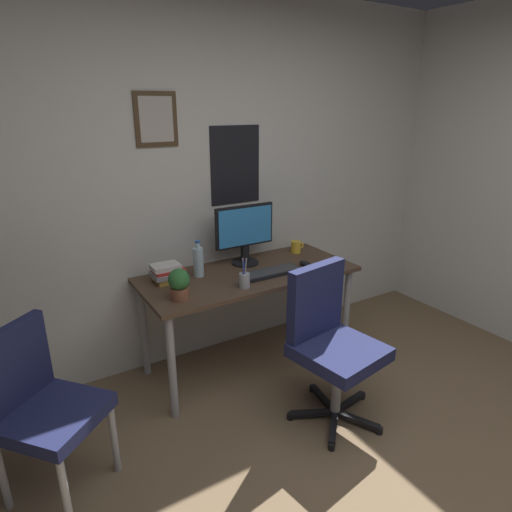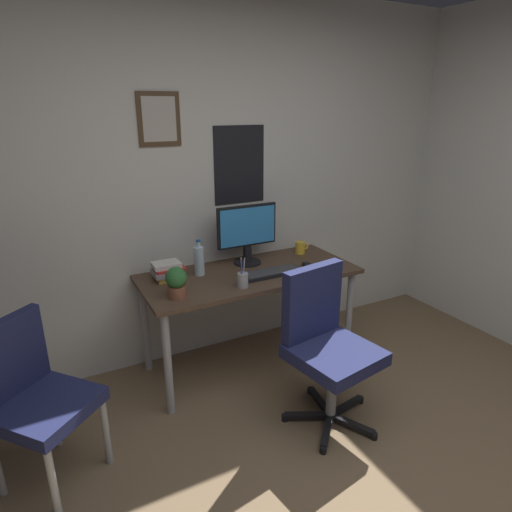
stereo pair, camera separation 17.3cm
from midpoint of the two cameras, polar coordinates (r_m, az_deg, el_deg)
name	(u,v)px [view 1 (the left image)]	position (r m, az deg, el deg)	size (l,w,h in m)	color
wall_back	(205,184)	(3.20, -8.31, 9.36)	(4.40, 0.10, 2.60)	silver
desk	(249,283)	(3.07, -2.59, -3.62)	(1.51, 0.66, 0.73)	#4C3828
office_chair	(330,337)	(2.65, 7.75, -10.49)	(0.57, 0.57, 0.95)	#1E234C
side_chair	(40,402)	(2.44, -28.38, -16.53)	(0.59, 0.59, 0.88)	#1E234C
monitor	(245,232)	(3.14, -3.07, 3.13)	(0.46, 0.20, 0.43)	black
keyboard	(271,272)	(3.00, 0.38, -2.16)	(0.43, 0.15, 0.03)	black
computer_mouse	(305,263)	(3.17, 4.92, -0.99)	(0.06, 0.11, 0.04)	black
water_bottle	(198,261)	(2.97, -9.21, -0.72)	(0.07, 0.07, 0.25)	silver
coffee_mug_near	(296,247)	(3.44, 3.85, 1.20)	(0.12, 0.08, 0.09)	yellow
potted_plant	(179,283)	(2.64, -11.91, -3.54)	(0.13, 0.13, 0.20)	brown
pen_cup	(244,279)	(2.77, -3.32, -3.11)	(0.07, 0.07, 0.20)	#9EA0A5
book_stack_left	(167,273)	(2.95, -13.30, -2.19)	(0.21, 0.18, 0.11)	gold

